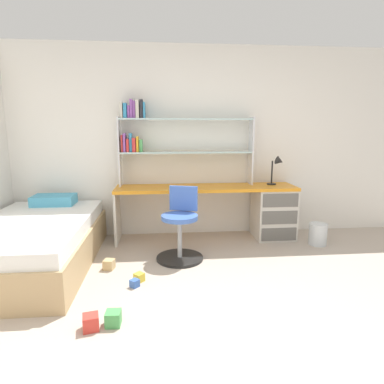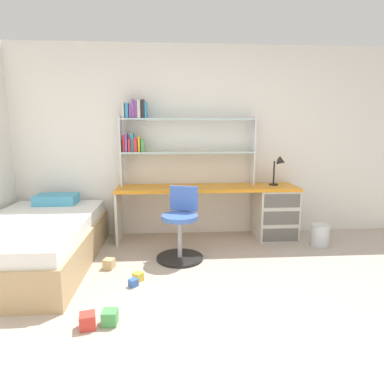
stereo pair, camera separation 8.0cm
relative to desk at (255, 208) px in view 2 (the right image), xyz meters
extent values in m
cube|color=#B2A393|center=(-0.60, -2.19, -0.42)|extent=(6.09, 5.94, 0.02)
cube|color=white|center=(-0.60, 0.31, 0.84)|extent=(6.09, 0.06, 2.50)
cube|color=orange|center=(-0.63, 0.00, 0.28)|extent=(2.32, 0.52, 0.04)
cube|color=beige|center=(0.28, 0.00, -0.08)|extent=(0.51, 0.49, 0.66)
cube|color=beige|center=(-1.77, 0.00, -0.08)|extent=(0.03, 0.46, 0.66)
cube|color=#5E5B57|center=(0.28, -0.25, -0.30)|extent=(0.45, 0.01, 0.17)
cube|color=#5E5B57|center=(0.28, -0.25, -0.08)|extent=(0.45, 0.01, 0.17)
cube|color=#5E5B57|center=(0.28, -0.25, 0.15)|extent=(0.45, 0.01, 0.17)
cube|color=silver|center=(-1.73, 0.14, 0.74)|extent=(0.02, 0.22, 0.88)
cube|color=silver|center=(-0.01, 0.14, 0.74)|extent=(0.02, 0.22, 0.88)
cube|color=silver|center=(-0.87, 0.14, 0.73)|extent=(1.69, 0.22, 0.02)
cube|color=silver|center=(-0.87, 0.14, 1.15)|extent=(1.69, 0.22, 0.02)
cube|color=red|center=(-1.69, 0.14, 0.84)|extent=(0.02, 0.15, 0.21)
cube|color=purple|center=(-1.66, 0.14, 0.85)|extent=(0.03, 0.18, 0.23)
cube|color=red|center=(-1.62, 0.14, 0.82)|extent=(0.03, 0.18, 0.16)
cube|color=#338CBF|center=(-1.58, 0.14, 0.85)|extent=(0.03, 0.13, 0.23)
cube|color=red|center=(-1.54, 0.14, 0.83)|extent=(0.04, 0.16, 0.18)
cube|color=gold|center=(-1.50, 0.14, 0.83)|extent=(0.03, 0.14, 0.19)
cube|color=#4CA559|center=(-1.46, 0.14, 0.81)|extent=(0.04, 0.12, 0.16)
cube|color=beige|center=(-1.68, 0.14, 1.25)|extent=(0.03, 0.16, 0.19)
cube|color=#338CBF|center=(-1.64, 0.14, 1.25)|extent=(0.04, 0.16, 0.18)
cube|color=purple|center=(-1.59, 0.14, 1.23)|extent=(0.03, 0.14, 0.15)
cube|color=purple|center=(-1.56, 0.14, 1.27)|extent=(0.03, 0.14, 0.23)
cube|color=purple|center=(-1.53, 0.14, 1.26)|extent=(0.03, 0.12, 0.21)
cube|color=beige|center=(-1.48, 0.14, 1.27)|extent=(0.04, 0.19, 0.22)
cube|color=#26262D|center=(-1.44, 0.14, 1.27)|extent=(0.04, 0.18, 0.22)
cube|color=#338CBF|center=(-1.40, 0.14, 1.25)|extent=(0.02, 0.19, 0.19)
cylinder|color=black|center=(0.26, 0.06, 0.30)|extent=(0.12, 0.12, 0.02)
cylinder|color=black|center=(0.26, 0.06, 0.46)|extent=(0.02, 0.02, 0.30)
cone|color=black|center=(0.34, 0.01, 0.61)|extent=(0.12, 0.11, 0.13)
cylinder|color=black|center=(-1.01, -0.68, -0.39)|extent=(0.52, 0.52, 0.03)
cylinder|color=#A5A8AD|center=(-1.01, -0.68, -0.18)|extent=(0.05, 0.05, 0.46)
cylinder|color=#3F66BF|center=(-1.01, -0.68, 0.08)|extent=(0.40, 0.40, 0.05)
cube|color=#3F66BF|center=(-0.96, -0.51, 0.25)|extent=(0.32, 0.14, 0.28)
cube|color=tan|center=(-2.54, -0.74, -0.23)|extent=(1.16, 1.99, 0.36)
cube|color=white|center=(-2.54, -0.74, 0.02)|extent=(1.10, 1.93, 0.14)
cube|color=#4CA5CC|center=(-2.54, 0.01, 0.15)|extent=(0.50, 0.32, 0.12)
cylinder|color=silver|center=(0.74, -0.36, -0.27)|extent=(0.22, 0.22, 0.27)
cube|color=#479E51|center=(-1.57, -1.89, -0.35)|extent=(0.11, 0.11, 0.11)
cube|color=gold|center=(-1.43, -1.18, -0.37)|extent=(0.12, 0.12, 0.08)
cube|color=tan|center=(-1.76, -0.87, -0.36)|extent=(0.12, 0.12, 0.10)
cube|color=red|center=(-1.73, -1.93, -0.35)|extent=(0.13, 0.13, 0.11)
cube|color=#3860B7|center=(-1.46, -1.29, -0.37)|extent=(0.10, 0.10, 0.07)
camera|label=1|loc=(-1.20, -4.15, 1.02)|focal=30.85mm
camera|label=2|loc=(-1.12, -4.16, 1.02)|focal=30.85mm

